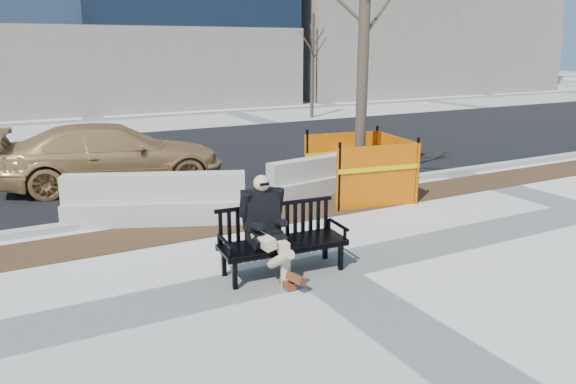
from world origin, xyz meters
name	(u,v)px	position (x,y,z in m)	size (l,w,h in m)	color
ground	(317,269)	(0.00, 0.00, 0.00)	(120.00, 120.00, 0.00)	beige
mulch_strip	(245,220)	(0.00, 2.60, 0.00)	(40.00, 1.20, 0.02)	#47301C
asphalt_street	(156,160)	(0.00, 8.80, 0.00)	(60.00, 10.40, 0.01)	black
curb	(226,204)	(0.00, 3.55, 0.06)	(60.00, 0.25, 0.12)	#9E9B93
bench	(283,273)	(-0.49, 0.12, 0.00)	(1.83, 0.66, 0.98)	black
seated_man	(265,274)	(-0.74, 0.19, 0.00)	(0.62, 1.03, 1.44)	black
tree_fence	(358,197)	(2.80, 2.95, 0.00)	(2.73, 2.73, 6.83)	orange
sedan	(116,186)	(-1.58, 6.35, 0.00)	(1.99, 4.90, 1.42)	#A67D49
jersey_barrier_left	(157,223)	(-1.47, 3.22, 0.00)	(3.23, 0.65, 0.93)	#AAA89F
jersey_barrier_right	(325,193)	(2.33, 3.56, 0.00)	(2.90, 0.58, 0.83)	#A9A79E
far_tree_right	(312,117)	(8.70, 14.92, 0.00)	(1.79, 1.79, 4.83)	#45362C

